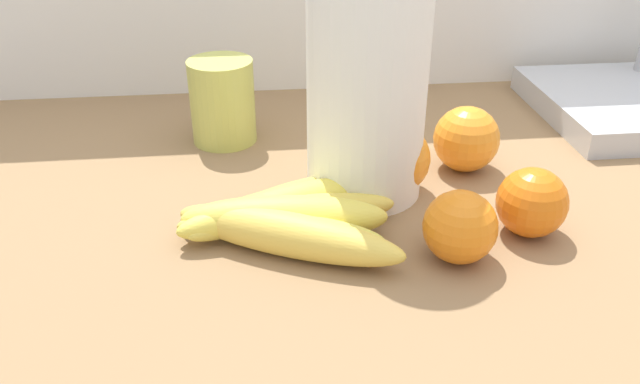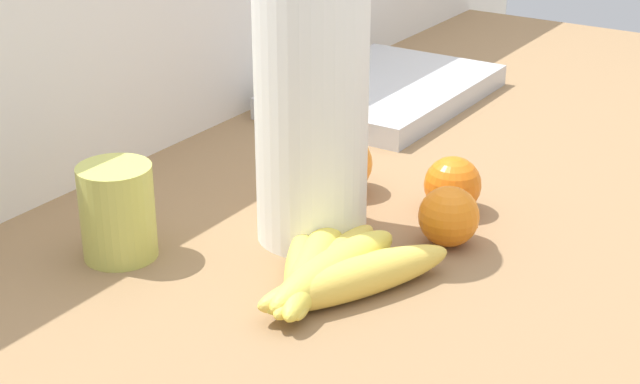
{
  "view_description": "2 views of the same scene",
  "coord_description": "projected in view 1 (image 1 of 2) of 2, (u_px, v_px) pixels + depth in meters",
  "views": [
    {
      "loc": [
        -0.36,
        -0.52,
        1.24
      ],
      "look_at": [
        -0.3,
        -0.0,
        0.95
      ],
      "focal_mm": 36.16,
      "sensor_mm": 36.0,
      "label": 1
    },
    {
      "loc": [
        -1.04,
        -0.46,
        1.38
      ],
      "look_at": [
        -0.27,
        0.05,
        0.97
      ],
      "focal_mm": 54.63,
      "sensor_mm": 36.0,
      "label": 2
    }
  ],
  "objects": [
    {
      "name": "wall_back",
      "position": [
        465.0,
        217.0,
        1.13
      ],
      "size": [
        2.05,
        0.06,
        1.3
      ],
      "primitive_type": "cube",
      "color": "silver",
      "rests_on": "ground"
    },
    {
      "name": "banana_bunch",
      "position": [
        284.0,
        218.0,
        0.59
      ],
      "size": [
        0.22,
        0.18,
        0.04
      ],
      "color": "#E8C24C",
      "rests_on": "counter"
    },
    {
      "name": "orange_front",
      "position": [
        460.0,
        227.0,
        0.56
      ],
      "size": [
        0.07,
        0.07,
        0.07
      ],
      "primitive_type": "sphere",
      "color": "orange",
      "rests_on": "counter"
    },
    {
      "name": "orange_far_right",
      "position": [
        394.0,
        159.0,
        0.66
      ],
      "size": [
        0.07,
        0.07,
        0.07
      ],
      "primitive_type": "sphere",
      "color": "orange",
      "rests_on": "counter"
    },
    {
      "name": "orange_center",
      "position": [
        466.0,
        139.0,
        0.71
      ],
      "size": [
        0.07,
        0.07,
        0.07
      ],
      "primitive_type": "sphere",
      "color": "orange",
      "rests_on": "counter"
    },
    {
      "name": "orange_back_right",
      "position": [
        532.0,
        202.0,
        0.59
      ],
      "size": [
        0.07,
        0.07,
        0.07
      ],
      "primitive_type": "sphere",
      "color": "orange",
      "rests_on": "counter"
    },
    {
      "name": "paper_towel_roll",
      "position": [
        368.0,
        63.0,
        0.61
      ],
      "size": [
        0.12,
        0.12,
        0.31
      ],
      "color": "white",
      "rests_on": "counter"
    },
    {
      "name": "mug",
      "position": [
        222.0,
        101.0,
        0.77
      ],
      "size": [
        0.08,
        0.08,
        0.1
      ],
      "primitive_type": "cylinder",
      "color": "#BCBF56",
      "rests_on": "counter"
    }
  ]
}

